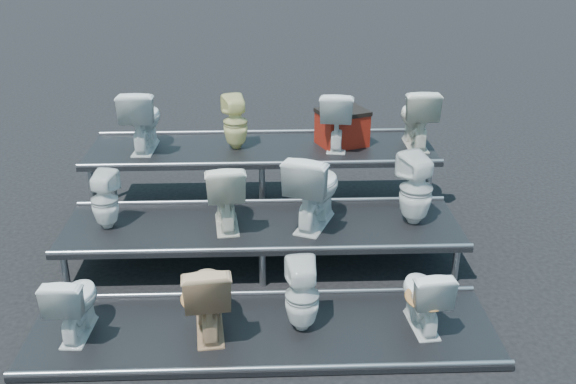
{
  "coord_description": "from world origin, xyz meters",
  "views": [
    {
      "loc": [
        0.06,
        -6.11,
        3.55
      ],
      "look_at": [
        0.28,
        0.1,
        0.79
      ],
      "focal_mm": 40.0,
      "sensor_mm": 36.0,
      "label": 1
    }
  ],
  "objects_px": {
    "toilet_3": "(423,295)",
    "toilet_7": "(416,189)",
    "toilet_2": "(302,296)",
    "toilet_5": "(225,194)",
    "toilet_9": "(235,122)",
    "toilet_8": "(142,119)",
    "toilet_6": "(314,188)",
    "toilet_10": "(337,119)",
    "toilet_0": "(74,302)",
    "toilet_4": "(105,200)",
    "toilet_1": "(207,295)",
    "red_crate": "(342,129)",
    "toilet_11": "(417,117)"
  },
  "relations": [
    {
      "from": "toilet_1",
      "to": "toilet_4",
      "type": "bearing_deg",
      "value": -55.18
    },
    {
      "from": "toilet_3",
      "to": "red_crate",
      "type": "height_order",
      "value": "red_crate"
    },
    {
      "from": "toilet_7",
      "to": "toilet_10",
      "type": "height_order",
      "value": "toilet_10"
    },
    {
      "from": "toilet_2",
      "to": "toilet_4",
      "type": "distance_m",
      "value": 2.4
    },
    {
      "from": "toilet_4",
      "to": "toilet_10",
      "type": "bearing_deg",
      "value": -139.22
    },
    {
      "from": "toilet_8",
      "to": "toilet_3",
      "type": "bearing_deg",
      "value": 140.01
    },
    {
      "from": "toilet_2",
      "to": "toilet_11",
      "type": "height_order",
      "value": "toilet_11"
    },
    {
      "from": "toilet_3",
      "to": "toilet_4",
      "type": "height_order",
      "value": "toilet_4"
    },
    {
      "from": "toilet_6",
      "to": "toilet_8",
      "type": "height_order",
      "value": "toilet_8"
    },
    {
      "from": "toilet_2",
      "to": "toilet_6",
      "type": "distance_m",
      "value": 1.4
    },
    {
      "from": "toilet_10",
      "to": "toilet_6",
      "type": "bearing_deg",
      "value": 83.65
    },
    {
      "from": "toilet_4",
      "to": "toilet_9",
      "type": "height_order",
      "value": "toilet_9"
    },
    {
      "from": "toilet_1",
      "to": "toilet_2",
      "type": "bearing_deg",
      "value": 173.43
    },
    {
      "from": "toilet_1",
      "to": "toilet_10",
      "type": "xyz_separation_m",
      "value": [
        1.4,
        2.6,
        0.78
      ]
    },
    {
      "from": "toilet_1",
      "to": "red_crate",
      "type": "bearing_deg",
      "value": -125.49
    },
    {
      "from": "toilet_0",
      "to": "toilet_7",
      "type": "height_order",
      "value": "toilet_7"
    },
    {
      "from": "toilet_8",
      "to": "toilet_11",
      "type": "relative_size",
      "value": 1.03
    },
    {
      "from": "toilet_1",
      "to": "toilet_2",
      "type": "relative_size",
      "value": 1.09
    },
    {
      "from": "toilet_1",
      "to": "toilet_7",
      "type": "height_order",
      "value": "toilet_7"
    },
    {
      "from": "toilet_2",
      "to": "toilet_10",
      "type": "distance_m",
      "value": 2.78
    },
    {
      "from": "toilet_1",
      "to": "toilet_5",
      "type": "xyz_separation_m",
      "value": [
        0.1,
        1.3,
        0.39
      ]
    },
    {
      "from": "toilet_4",
      "to": "red_crate",
      "type": "distance_m",
      "value": 2.97
    },
    {
      "from": "toilet_6",
      "to": "toilet_11",
      "type": "relative_size",
      "value": 1.12
    },
    {
      "from": "toilet_5",
      "to": "toilet_4",
      "type": "bearing_deg",
      "value": -6.28
    },
    {
      "from": "toilet_5",
      "to": "toilet_10",
      "type": "bearing_deg",
      "value": -141.29
    },
    {
      "from": "toilet_1",
      "to": "toilet_11",
      "type": "xyz_separation_m",
      "value": [
        2.37,
        2.6,
        0.8
      ]
    },
    {
      "from": "toilet_9",
      "to": "toilet_5",
      "type": "bearing_deg",
      "value": 69.54
    },
    {
      "from": "toilet_9",
      "to": "toilet_10",
      "type": "height_order",
      "value": "toilet_10"
    },
    {
      "from": "toilet_0",
      "to": "toilet_10",
      "type": "height_order",
      "value": "toilet_10"
    },
    {
      "from": "toilet_2",
      "to": "toilet_3",
      "type": "distance_m",
      "value": 1.09
    },
    {
      "from": "toilet_4",
      "to": "toilet_1",
      "type": "bearing_deg",
      "value": 145.15
    },
    {
      "from": "toilet_3",
      "to": "toilet_10",
      "type": "relative_size",
      "value": 0.9
    },
    {
      "from": "toilet_3",
      "to": "toilet_10",
      "type": "bearing_deg",
      "value": -84.35
    },
    {
      "from": "toilet_5",
      "to": "toilet_11",
      "type": "height_order",
      "value": "toilet_11"
    },
    {
      "from": "toilet_9",
      "to": "toilet_11",
      "type": "distance_m",
      "value": 2.2
    },
    {
      "from": "toilet_2",
      "to": "toilet_8",
      "type": "xyz_separation_m",
      "value": [
        -1.78,
        2.6,
        0.84
      ]
    },
    {
      "from": "toilet_6",
      "to": "toilet_11",
      "type": "bearing_deg",
      "value": -112.98
    },
    {
      "from": "toilet_4",
      "to": "toilet_8",
      "type": "height_order",
      "value": "toilet_8"
    },
    {
      "from": "toilet_3",
      "to": "toilet_7",
      "type": "xyz_separation_m",
      "value": [
        0.18,
        1.3,
        0.47
      ]
    },
    {
      "from": "toilet_5",
      "to": "toilet_9",
      "type": "relative_size",
      "value": 1.12
    },
    {
      "from": "red_crate",
      "to": "toilet_6",
      "type": "bearing_deg",
      "value": -129.23
    },
    {
      "from": "toilet_4",
      "to": "toilet_7",
      "type": "distance_m",
      "value": 3.25
    },
    {
      "from": "toilet_6",
      "to": "toilet_5",
      "type": "bearing_deg",
      "value": 22.82
    },
    {
      "from": "red_crate",
      "to": "toilet_9",
      "type": "bearing_deg",
      "value": 161.75
    },
    {
      "from": "toilet_7",
      "to": "toilet_10",
      "type": "distance_m",
      "value": 1.52
    },
    {
      "from": "toilet_7",
      "to": "red_crate",
      "type": "xyz_separation_m",
      "value": [
        -0.63,
        1.37,
        0.21
      ]
    },
    {
      "from": "toilet_7",
      "to": "toilet_11",
      "type": "relative_size",
      "value": 1.05
    },
    {
      "from": "toilet_8",
      "to": "toilet_10",
      "type": "xyz_separation_m",
      "value": [
        2.34,
        0.0,
        -0.02
      ]
    },
    {
      "from": "toilet_2",
      "to": "toilet_6",
      "type": "height_order",
      "value": "toilet_6"
    },
    {
      "from": "toilet_10",
      "to": "toilet_11",
      "type": "bearing_deg",
      "value": -170.57
    }
  ]
}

